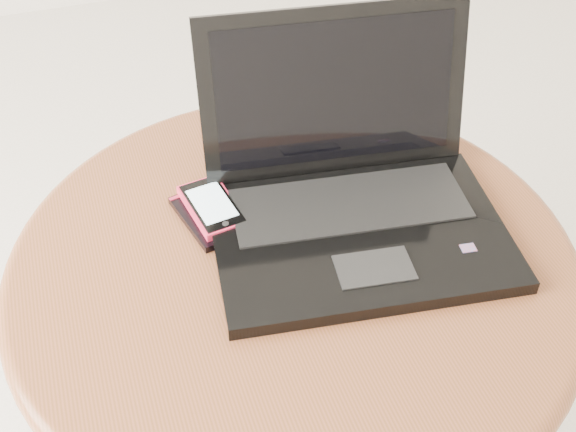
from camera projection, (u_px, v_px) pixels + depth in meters
name	position (u px, v px, depth m)	size (l,w,h in m)	color
table	(293.00, 315.00, 0.96)	(0.69, 0.69, 0.55)	#5B2A16
laptop	(352.00, 193.00, 0.89)	(0.38, 0.34, 0.23)	black
phone_black	(207.00, 217.00, 0.92)	(0.08, 0.12, 0.01)	black
phone_pink	(212.00, 206.00, 0.91)	(0.07, 0.11, 0.01)	#F02A4E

